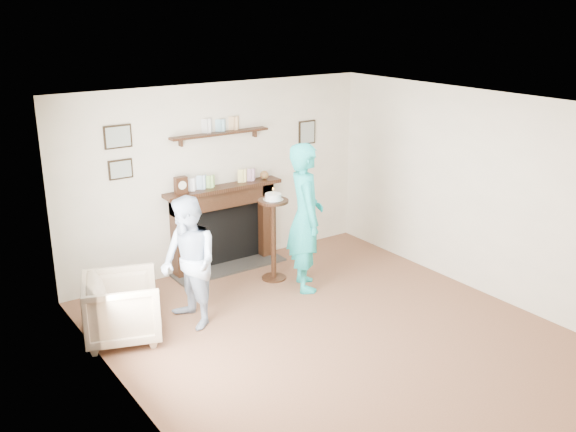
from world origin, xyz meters
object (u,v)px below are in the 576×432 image
object	(u,v)px
man	(192,324)
woman	(305,286)
pedestal_table	(273,224)
armchair	(125,338)

from	to	relation	value
man	woman	size ratio (longest dim) A/B	0.80
woman	pedestal_table	size ratio (longest dim) A/B	1.51
armchair	man	size ratio (longest dim) A/B	0.53
man	woman	bearing A→B (deg)	90.78
pedestal_table	woman	bearing A→B (deg)	-67.02
woman	pedestal_table	distance (m)	0.90
armchair	man	xyz separation A→B (m)	(0.74, -0.13, 0.00)
armchair	pedestal_table	world-z (taller)	pedestal_table
woman	pedestal_table	world-z (taller)	pedestal_table
man	pedestal_table	xyz separation A→B (m)	(1.47, 0.54, 0.77)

